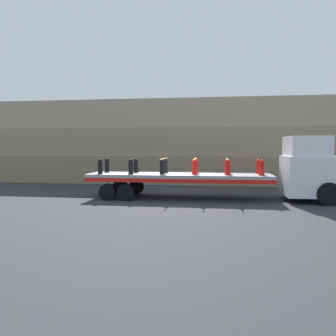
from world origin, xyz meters
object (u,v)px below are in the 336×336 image
at_px(fire_hydrant_red_near_4, 228,168).
at_px(fire_hydrant_red_far_4, 227,166).
at_px(fire_hydrant_black_near_1, 131,167).
at_px(fire_hydrant_black_near_2, 162,167).
at_px(flatbed_trailer, 170,178).
at_px(fire_hydrant_red_near_5, 262,168).
at_px(fire_hydrant_black_near_0, 100,166).
at_px(fire_hydrant_red_near_3, 194,167).
at_px(fire_hydrant_black_far_2, 165,166).
at_px(truck_cab, 312,169).
at_px(fire_hydrant_red_far_3, 196,166).
at_px(fire_hydrant_red_far_5, 259,166).
at_px(fire_hydrant_black_far_0, 107,165).
at_px(fire_hydrant_black_far_1, 136,165).

xyz_separation_m(fire_hydrant_red_near_4, fire_hydrant_red_far_4, (0.00, 1.12, 0.00)).
xyz_separation_m(fire_hydrant_black_near_1, fire_hydrant_black_near_2, (1.67, 0.00, 0.00)).
xyz_separation_m(flatbed_trailer, fire_hydrant_red_near_5, (4.71, -0.56, 0.61)).
xyz_separation_m(fire_hydrant_black_near_0, fire_hydrant_red_near_3, (5.02, 0.00, 0.00)).
xyz_separation_m(flatbed_trailer, fire_hydrant_red_near_3, (1.36, -0.56, 0.61)).
bearing_deg(fire_hydrant_red_near_5, fire_hydrant_black_far_2, 167.39).
xyz_separation_m(flatbed_trailer, fire_hydrant_red_near_4, (3.03, -0.56, 0.61)).
distance_m(truck_cab, fire_hydrant_black_far_2, 7.58).
bearing_deg(truck_cab, fire_hydrant_red_near_3, -174.55).
height_order(truck_cab, flatbed_trailer, truck_cab).
bearing_deg(fire_hydrant_red_far_3, fire_hydrant_black_near_0, -167.39).
xyz_separation_m(flatbed_trailer, fire_hydrant_red_far_3, (1.36, 0.56, 0.61)).
distance_m(fire_hydrant_red_near_4, fire_hydrant_red_far_5, 2.02).
bearing_deg(truck_cab, fire_hydrant_red_far_4, 172.41).
height_order(fire_hydrant_black_far_2, fire_hydrant_red_near_5, same).
xyz_separation_m(fire_hydrant_black_near_2, fire_hydrant_red_far_4, (3.35, 1.12, 0.00)).
xyz_separation_m(fire_hydrant_black_far_0, fire_hydrant_red_far_3, (5.02, 0.00, 0.00)).
relative_size(fire_hydrant_black_far_0, fire_hydrant_black_far_1, 1.00).
bearing_deg(fire_hydrant_red_far_4, fire_hydrant_red_far_3, 180.00).
distance_m(fire_hydrant_black_near_0, fire_hydrant_black_near_2, 3.35).
relative_size(fire_hydrant_black_near_1, fire_hydrant_red_near_4, 1.00).
bearing_deg(fire_hydrant_black_near_0, truck_cab, 2.95).
bearing_deg(flatbed_trailer, fire_hydrant_black_far_1, 164.22).
distance_m(fire_hydrant_black_far_2, fire_hydrant_red_near_4, 3.53).
relative_size(flatbed_trailer, fire_hydrant_black_near_0, 12.15).
height_order(flatbed_trailer, fire_hydrant_black_far_1, fire_hydrant_black_far_1).
bearing_deg(fire_hydrant_red_far_5, fire_hydrant_black_far_2, 180.00).
relative_size(fire_hydrant_black_near_1, fire_hydrant_black_far_2, 1.00).
relative_size(fire_hydrant_black_near_0, fire_hydrant_red_near_5, 1.00).
relative_size(fire_hydrant_red_near_3, fire_hydrant_red_near_4, 1.00).
bearing_deg(fire_hydrant_red_far_3, fire_hydrant_black_near_2, -146.14).
bearing_deg(truck_cab, fire_hydrant_black_far_2, 175.75).
height_order(fire_hydrant_black_near_0, fire_hydrant_red_far_4, same).
height_order(truck_cab, fire_hydrant_black_far_0, truck_cab).
bearing_deg(fire_hydrant_black_far_0, fire_hydrant_black_near_1, -33.86).
xyz_separation_m(flatbed_trailer, fire_hydrant_red_far_5, (4.71, 0.56, 0.61)).
xyz_separation_m(fire_hydrant_black_far_0, fire_hydrant_red_near_3, (5.02, -1.12, 0.00)).
bearing_deg(fire_hydrant_black_near_2, fire_hydrant_red_near_4, 0.00).
distance_m(fire_hydrant_red_near_3, fire_hydrant_red_far_4, 2.02).
height_order(fire_hydrant_black_near_1, fire_hydrant_black_far_2, same).
height_order(fire_hydrant_red_near_3, fire_hydrant_red_far_4, same).
distance_m(fire_hydrant_red_far_3, fire_hydrant_red_far_4, 1.67).
relative_size(fire_hydrant_black_near_2, fire_hydrant_red_far_5, 1.00).
distance_m(truck_cab, fire_hydrant_red_far_4, 4.25).
height_order(fire_hydrant_black_far_2, fire_hydrant_red_near_4, same).
height_order(fire_hydrant_black_far_0, fire_hydrant_red_far_3, same).
height_order(flatbed_trailer, fire_hydrant_black_far_2, fire_hydrant_black_far_2).
distance_m(truck_cab, fire_hydrant_black_far_1, 9.25).
xyz_separation_m(fire_hydrant_black_far_2, fire_hydrant_red_far_5, (5.02, 0.00, 0.00)).
bearing_deg(fire_hydrant_red_far_5, fire_hydrant_red_far_3, 180.00).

